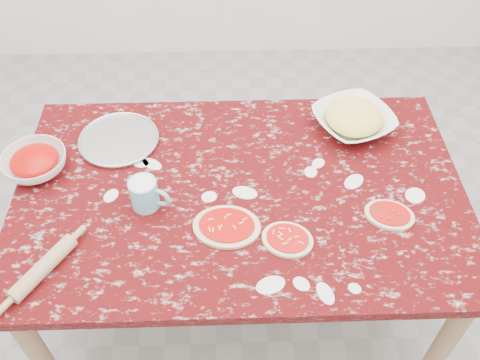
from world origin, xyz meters
The scene contains 10 objects.
ground centered at (0.00, 0.00, 0.00)m, with size 4.00×4.00×0.00m, color gray.
worktable centered at (0.00, 0.00, 0.67)m, with size 1.60×1.00×0.75m.
pizza_tray centered at (-0.46, 0.27, 0.76)m, with size 0.30×0.30×0.01m, color #B2B2B7.
sauce_bowl centered at (-0.74, 0.12, 0.79)m, with size 0.23×0.23×0.07m, color white.
cheese_bowl centered at (0.46, 0.31, 0.79)m, with size 0.29×0.29×0.07m, color white.
flour_mug centered at (-0.32, -0.06, 0.81)m, with size 0.14×0.10×0.11m.
pizza_left centered at (-0.05, -0.17, 0.76)m, with size 0.25×0.20×0.02m.
pizza_mid centered at (0.15, -0.23, 0.76)m, with size 0.21×0.19×0.02m.
pizza_right centered at (0.50, -0.14, 0.76)m, with size 0.20×0.18×0.02m.
rolling_pin centered at (-0.62, -0.32, 0.77)m, with size 0.05×0.05×0.25m, color tan.
Camera 1 is at (-0.04, -1.23, 2.14)m, focal length 39.02 mm.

